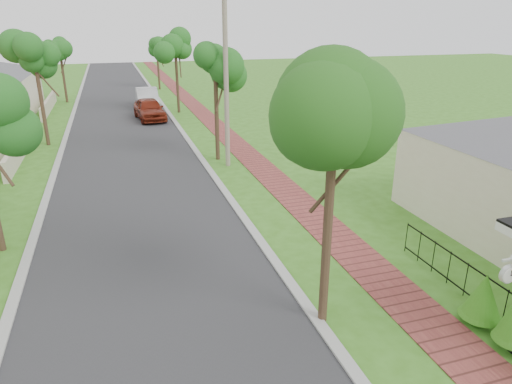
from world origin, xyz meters
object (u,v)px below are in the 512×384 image
near_tree (334,125)px  utility_pole (226,82)px  parked_car_white (147,98)px  station_clock (509,273)px  parked_car_red (149,109)px

near_tree → utility_pole: 13.28m
parked_car_white → near_tree: near_tree is taller
utility_pole → station_clock: (2.32, -15.33, -2.28)m
parked_car_red → utility_pole: utility_pole is taller
parked_car_white → parked_car_red: bearing=-92.7°
utility_pole → parked_car_white: bearing=97.6°
utility_pole → station_clock: utility_pole is taller
parked_car_white → station_clock: station_clock is taller
parked_car_red → station_clock: station_clock is taller
parked_car_white → near_tree: size_ratio=0.80×
parked_car_white → utility_pole: bearing=-81.8°
near_tree → parked_car_red: bearing=93.9°
parked_car_white → station_clock: bearing=-81.4°
station_clock → parked_car_red: bearing=100.1°
parked_car_white → utility_pole: utility_pole is taller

